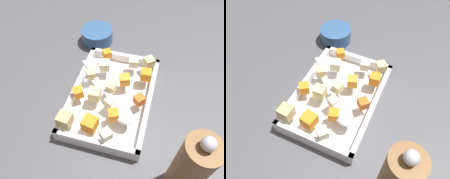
# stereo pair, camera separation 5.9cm
# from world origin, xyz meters

# --- Properties ---
(ground_plane) EXTENTS (4.00, 4.00, 0.00)m
(ground_plane) POSITION_xyz_m (0.00, 0.00, 0.00)
(ground_plane) COLOR #4C4C51
(baking_dish) EXTENTS (0.30, 0.21, 0.04)m
(baking_dish) POSITION_xyz_m (-0.01, -0.01, 0.01)
(baking_dish) COLOR silver
(baking_dish) RESTS_ON ground_plane
(carrot_chunk_corner_ne) EXTENTS (0.03, 0.03, 0.03)m
(carrot_chunk_corner_ne) POSITION_xyz_m (0.02, -0.04, 0.05)
(carrot_chunk_corner_ne) COLOR orange
(carrot_chunk_corner_ne) RESTS_ON baking_dish
(carrot_chunk_near_right) EXTENTS (0.03, 0.03, 0.03)m
(carrot_chunk_near_right) POSITION_xyz_m (0.06, -0.09, 0.05)
(carrot_chunk_near_right) COLOR orange
(carrot_chunk_near_right) RESTS_ON baking_dish
(carrot_chunk_heap_side) EXTENTS (0.03, 0.03, 0.02)m
(carrot_chunk_heap_side) POSITION_xyz_m (0.11, 0.04, 0.05)
(carrot_chunk_heap_side) COLOR orange
(carrot_chunk_heap_side) RESTS_ON baking_dish
(carrot_chunk_corner_sw) EXTENTS (0.04, 0.04, 0.03)m
(carrot_chunk_corner_sw) POSITION_xyz_m (-0.13, 0.01, 0.06)
(carrot_chunk_corner_sw) COLOR orange
(carrot_chunk_corner_sw) RESTS_ON baking_dish
(carrot_chunk_near_spoon) EXTENTS (0.03, 0.03, 0.02)m
(carrot_chunk_near_spoon) POSITION_xyz_m (-0.09, -0.03, 0.05)
(carrot_chunk_near_spoon) COLOR orange
(carrot_chunk_near_spoon) RESTS_ON baking_dish
(carrot_chunk_far_left) EXTENTS (0.03, 0.03, 0.02)m
(carrot_chunk_far_left) POSITION_xyz_m (-0.05, 0.07, 0.05)
(carrot_chunk_far_left) COLOR orange
(carrot_chunk_far_left) RESTS_ON baking_dish
(carrot_chunk_corner_nw) EXTENTS (0.03, 0.03, 0.02)m
(carrot_chunk_corner_nw) POSITION_xyz_m (-0.03, -0.09, 0.05)
(carrot_chunk_corner_nw) COLOR orange
(carrot_chunk_corner_nw) RESTS_ON baking_dish
(potato_chunk_heap_top) EXTENTS (0.03, 0.03, 0.03)m
(potato_chunk_heap_top) POSITION_xyz_m (0.06, 0.03, 0.05)
(potato_chunk_heap_top) COLOR beige
(potato_chunk_heap_top) RESTS_ON baking_dish
(potato_chunk_far_right) EXTENTS (0.04, 0.04, 0.03)m
(potato_chunk_far_right) POSITION_xyz_m (0.11, -0.09, 0.05)
(potato_chunk_far_right) COLOR #E0CC89
(potato_chunk_far_right) RESTS_ON baking_dish
(potato_chunk_front_center) EXTENTS (0.03, 0.03, 0.02)m
(potato_chunk_front_center) POSITION_xyz_m (-0.01, -0.01, 0.05)
(potato_chunk_front_center) COLOR #E0CC89
(potato_chunk_front_center) RESTS_ON baking_dish
(potato_chunk_mid_left) EXTENTS (0.03, 0.03, 0.02)m
(potato_chunk_mid_left) POSITION_xyz_m (0.02, 0.06, 0.05)
(potato_chunk_mid_left) COLOR #E0CC89
(potato_chunk_mid_left) RESTS_ON baking_dish
(potato_chunk_center) EXTENTS (0.03, 0.03, 0.03)m
(potato_chunk_center) POSITION_xyz_m (-0.04, 0.03, 0.06)
(potato_chunk_center) COLOR #E0CC89
(potato_chunk_center) RESTS_ON baking_dish
(potato_chunk_near_left) EXTENTS (0.03, 0.03, 0.03)m
(potato_chunk_near_left) POSITION_xyz_m (-0.13, 0.07, 0.06)
(potato_chunk_near_left) COLOR tan
(potato_chunk_near_left) RESTS_ON baking_dish
(potato_chunk_rim_edge) EXTENTS (0.03, 0.03, 0.02)m
(potato_chunk_rim_edge) POSITION_xyz_m (-0.05, -0.02, 0.05)
(potato_chunk_rim_edge) COLOR beige
(potato_chunk_rim_edge) RESTS_ON baking_dish
(parsnip_chunk_corner_se) EXTENTS (0.03, 0.03, 0.02)m
(parsnip_chunk_corner_se) POSITION_xyz_m (-0.14, -0.03, 0.05)
(parsnip_chunk_corner_se) COLOR beige
(parsnip_chunk_corner_se) RESTS_ON baking_dish
(parsnip_chunk_back_center) EXTENTS (0.03, 0.03, 0.02)m
(parsnip_chunk_back_center) POSITION_xyz_m (0.09, -0.05, 0.05)
(parsnip_chunk_back_center) COLOR silver
(parsnip_chunk_back_center) RESTS_ON baking_dish
(serving_spoon) EXTENTS (0.19, 0.19, 0.02)m
(serving_spoon) POSITION_xyz_m (-0.07, -0.04, 0.05)
(serving_spoon) COLOR silver
(serving_spoon) RESTS_ON baking_dish
(small_prep_bowl) EXTENTS (0.10, 0.10, 0.05)m
(small_prep_bowl) POSITION_xyz_m (0.21, 0.10, 0.02)
(small_prep_bowl) COLOR #33598C
(small_prep_bowl) RESTS_ON ground_plane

